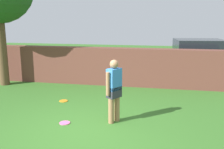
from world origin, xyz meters
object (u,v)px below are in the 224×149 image
person (114,88)px  frisbee_orange (64,101)px  car (198,59)px  frisbee_pink (65,123)px

person → frisbee_orange: person is taller
person → car: bearing=6.4°
frisbee_pink → person: bearing=15.8°
person → car: (2.66, 5.56, -0.04)m
frisbee_orange → frisbee_pink: bearing=-67.5°
frisbee_orange → person: bearing=-35.1°
car → frisbee_pink: bearing=-131.6°
frisbee_orange → frisbee_pink: same height
car → frisbee_pink: (-3.88, -5.91, -0.85)m
car → frisbee_pink: car is taller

